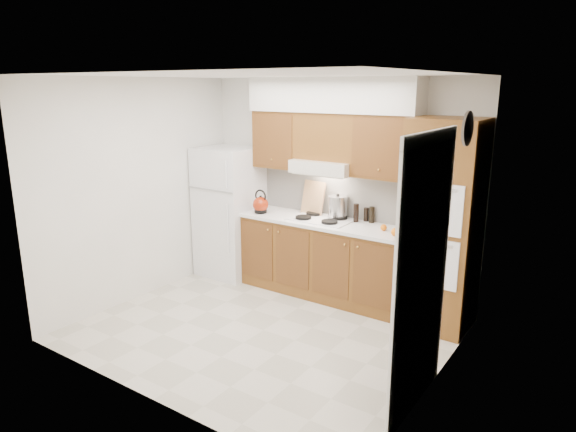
% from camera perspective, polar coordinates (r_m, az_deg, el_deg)
% --- Properties ---
extents(floor, '(3.60, 3.60, 0.00)m').
position_cam_1_polar(floor, '(5.55, -2.75, -12.54)').
color(floor, beige).
rests_on(floor, ground).
extents(ceiling, '(3.60, 3.60, 0.00)m').
position_cam_1_polar(ceiling, '(4.95, -3.12, 15.39)').
color(ceiling, white).
rests_on(ceiling, wall_back).
extents(wall_back, '(3.60, 0.02, 2.60)m').
position_cam_1_polar(wall_back, '(6.33, 5.32, 3.27)').
color(wall_back, white).
rests_on(wall_back, floor).
extents(wall_left, '(0.02, 3.00, 2.60)m').
position_cam_1_polar(wall_left, '(6.33, -16.04, 2.77)').
color(wall_left, white).
rests_on(wall_left, floor).
extents(wall_right, '(0.02, 3.00, 2.60)m').
position_cam_1_polar(wall_right, '(4.29, 16.63, -2.63)').
color(wall_right, white).
rests_on(wall_right, floor).
extents(fridge, '(0.75, 0.72, 1.72)m').
position_cam_1_polar(fridge, '(6.92, -6.45, 0.47)').
color(fridge, white).
rests_on(fridge, floor).
extents(base_cabinets, '(2.11, 0.60, 0.90)m').
position_cam_1_polar(base_cabinets, '(6.28, 4.01, -4.82)').
color(base_cabinets, brown).
rests_on(base_cabinets, floor).
extents(countertop, '(2.13, 0.62, 0.04)m').
position_cam_1_polar(countertop, '(6.14, 4.04, -0.69)').
color(countertop, white).
rests_on(countertop, base_cabinets).
extents(backsplash, '(2.11, 0.03, 0.56)m').
position_cam_1_polar(backsplash, '(6.32, 5.44, 2.51)').
color(backsplash, white).
rests_on(backsplash, countertop).
extents(oven_cabinet, '(0.70, 0.65, 2.20)m').
position_cam_1_polar(oven_cabinet, '(5.53, 16.74, -1.04)').
color(oven_cabinet, brown).
rests_on(oven_cabinet, floor).
extents(upper_cab_left, '(0.63, 0.33, 0.70)m').
position_cam_1_polar(upper_cab_left, '(6.48, -0.87, 8.51)').
color(upper_cab_left, brown).
rests_on(upper_cab_left, wall_back).
extents(upper_cab_right, '(0.73, 0.33, 0.70)m').
position_cam_1_polar(upper_cab_right, '(5.78, 10.89, 7.55)').
color(upper_cab_right, brown).
rests_on(upper_cab_right, wall_back).
extents(range_hood, '(0.75, 0.45, 0.15)m').
position_cam_1_polar(range_hood, '(6.10, 4.14, 5.50)').
color(range_hood, silver).
rests_on(range_hood, wall_back).
extents(upper_cab_over_hood, '(0.75, 0.33, 0.55)m').
position_cam_1_polar(upper_cab_over_hood, '(6.11, 4.49, 8.82)').
color(upper_cab_over_hood, brown).
rests_on(upper_cab_over_hood, range_hood).
extents(soffit, '(2.13, 0.36, 0.40)m').
position_cam_1_polar(soffit, '(6.04, 4.93, 13.27)').
color(soffit, silver).
rests_on(soffit, wall_back).
extents(cooktop, '(0.74, 0.50, 0.01)m').
position_cam_1_polar(cooktop, '(6.17, 3.73, -0.35)').
color(cooktop, white).
rests_on(cooktop, countertop).
extents(doorway, '(0.02, 0.90, 2.10)m').
position_cam_1_polar(doorway, '(4.06, 14.67, -7.21)').
color(doorway, black).
rests_on(doorway, floor).
extents(wall_clock, '(0.02, 0.30, 0.30)m').
position_cam_1_polar(wall_clock, '(4.66, 19.34, 9.15)').
color(wall_clock, '#3F3833').
rests_on(wall_clock, wall_right).
extents(kettle, '(0.24, 0.24, 0.20)m').
position_cam_1_polar(kettle, '(6.46, -3.07, 1.27)').
color(kettle, maroon).
rests_on(kettle, countertop).
extents(cutting_board, '(0.34, 0.16, 0.43)m').
position_cam_1_polar(cutting_board, '(6.39, 2.81, 1.95)').
color(cutting_board, tan).
rests_on(cutting_board, countertop).
extents(stock_pot, '(0.24, 0.24, 0.24)m').
position_cam_1_polar(stock_pot, '(6.20, 5.53, 1.06)').
color(stock_pot, '#BABBBF').
rests_on(stock_pot, cooktop).
extents(condiment_a, '(0.07, 0.07, 0.22)m').
position_cam_1_polar(condiment_a, '(6.09, 7.58, 0.35)').
color(condiment_a, black).
rests_on(condiment_a, countertop).
extents(condiment_b, '(0.07, 0.07, 0.19)m').
position_cam_1_polar(condiment_b, '(6.08, 9.29, 0.14)').
color(condiment_b, black).
rests_on(condiment_b, countertop).
extents(condiment_c, '(0.07, 0.07, 0.16)m').
position_cam_1_polar(condiment_c, '(6.14, 8.67, 0.18)').
color(condiment_c, black).
rests_on(condiment_c, countertop).
extents(orange_near, '(0.09, 0.09, 0.09)m').
position_cam_1_polar(orange_near, '(5.60, 11.82, -1.76)').
color(orange_near, orange).
rests_on(orange_near, countertop).
extents(orange_far, '(0.09, 0.09, 0.07)m').
position_cam_1_polar(orange_far, '(5.78, 10.58, -1.27)').
color(orange_far, orange).
rests_on(orange_far, countertop).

